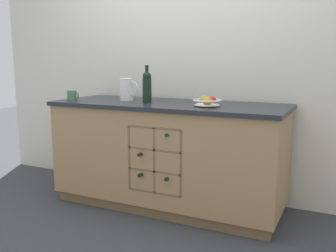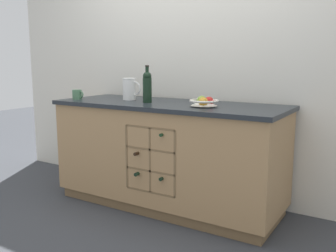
# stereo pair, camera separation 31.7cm
# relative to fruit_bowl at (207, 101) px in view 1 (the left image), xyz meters

# --- Properties ---
(ground_plane) EXTENTS (14.00, 14.00, 0.00)m
(ground_plane) POSITION_rel_fruit_bowl_xyz_m (-0.38, 0.09, -0.94)
(ground_plane) COLOR #383A3F
(back_wall) EXTENTS (4.40, 0.06, 2.55)m
(back_wall) POSITION_rel_fruit_bowl_xyz_m (-0.38, 0.51, 0.34)
(back_wall) COLOR silver
(back_wall) RESTS_ON ground_plane
(kitchen_island) EXTENTS (1.98, 0.76, 0.90)m
(kitchen_island) POSITION_rel_fruit_bowl_xyz_m (-0.38, 0.09, -0.48)
(kitchen_island) COLOR brown
(kitchen_island) RESTS_ON ground_plane
(fruit_bowl) EXTENTS (0.22, 0.22, 0.08)m
(fruit_bowl) POSITION_rel_fruit_bowl_xyz_m (0.00, 0.00, 0.00)
(fruit_bowl) COLOR silver
(fruit_bowl) RESTS_ON kitchen_island
(white_pitcher) EXTENTS (0.18, 0.12, 0.20)m
(white_pitcher) POSITION_rel_fruit_bowl_xyz_m (-0.80, 0.12, 0.06)
(white_pitcher) COLOR white
(white_pitcher) RESTS_ON kitchen_island
(ceramic_mug) EXTENTS (0.12, 0.08, 0.09)m
(ceramic_mug) POSITION_rel_fruit_bowl_xyz_m (-1.25, -0.09, 0.01)
(ceramic_mug) COLOR #4C7A56
(ceramic_mug) RESTS_ON kitchen_island
(standing_wine_bottle) EXTENTS (0.08, 0.08, 0.31)m
(standing_wine_bottle) POSITION_rel_fruit_bowl_xyz_m (-0.54, 0.02, 0.10)
(standing_wine_bottle) COLOR black
(standing_wine_bottle) RESTS_ON kitchen_island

